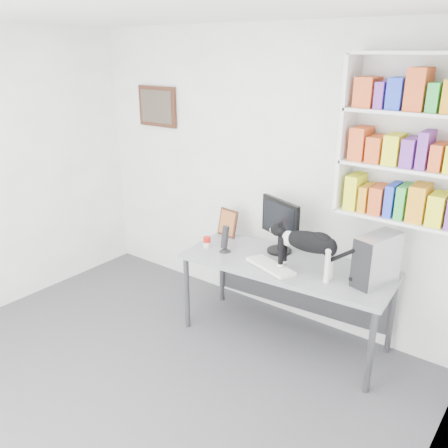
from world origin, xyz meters
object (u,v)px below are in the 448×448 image
object	(u,v)px
monitor	(280,226)
speaker	(225,239)
keyboard	(271,266)
cat	(308,253)
desk	(284,302)
pc_tower	(377,259)
bookshelf	(412,141)
soup_can	(207,242)
leaning_print	(228,222)

from	to	relation	value
monitor	speaker	distance (m)	0.51
keyboard	cat	size ratio (longest dim) A/B	0.71
desk	monitor	world-z (taller)	monitor
cat	desk	bearing A→B (deg)	151.82
pc_tower	cat	bearing A→B (deg)	-141.91
pc_tower	bookshelf	bearing A→B (deg)	80.01
keyboard	soup_can	bearing A→B (deg)	-163.65
bookshelf	leaning_print	xyz separation A→B (m)	(-1.61, -0.08, -0.96)
desk	speaker	xyz separation A→B (m)	(-0.57, -0.12, 0.50)
soup_can	leaning_print	bearing A→B (deg)	94.41
keyboard	speaker	distance (m)	0.52
soup_can	cat	xyz separation A→B (m)	(1.01, 0.04, 0.15)
leaning_print	monitor	bearing A→B (deg)	3.53
keyboard	pc_tower	distance (m)	0.85
bookshelf	leaning_print	bearing A→B (deg)	-177.12
keyboard	pc_tower	bearing A→B (deg)	37.03
speaker	cat	bearing A→B (deg)	12.96
keyboard	cat	world-z (taller)	cat
bookshelf	cat	bearing A→B (deg)	-144.99
monitor	keyboard	world-z (taller)	monitor
monitor	soup_can	distance (m)	0.69
bookshelf	desk	xyz separation A→B (m)	(-0.82, -0.30, -1.47)
bookshelf	leaning_print	size ratio (longest dim) A/B	4.52
bookshelf	soup_can	size ratio (longest dim) A/B	12.12
keyboard	leaning_print	size ratio (longest dim) A/B	1.66
monitor	leaning_print	size ratio (longest dim) A/B	1.83
pc_tower	leaning_print	world-z (taller)	pc_tower
cat	leaning_print	bearing A→B (deg)	157.32
pc_tower	speaker	size ratio (longest dim) A/B	1.58
pc_tower	soup_can	bearing A→B (deg)	-155.86
speaker	bookshelf	bearing A→B (deg)	28.63
desk	monitor	size ratio (longest dim) A/B	3.60
monitor	leaning_print	xyz separation A→B (m)	(-0.61, 0.04, -0.11)
pc_tower	cat	distance (m)	0.53
speaker	pc_tower	bearing A→B (deg)	21.68
soup_can	pc_tower	bearing A→B (deg)	9.35
desk	monitor	distance (m)	0.68
leaning_print	cat	size ratio (longest dim) A/B	0.43
speaker	cat	xyz separation A→B (m)	(0.81, 0.02, 0.07)
desk	keyboard	world-z (taller)	keyboard
pc_tower	keyboard	bearing A→B (deg)	-146.40
keyboard	monitor	bearing A→B (deg)	127.45
keyboard	speaker	size ratio (longest dim) A/B	1.80
soup_can	cat	distance (m)	1.02
pc_tower	cat	xyz separation A→B (m)	(-0.49, -0.21, -0.00)
speaker	soup_can	world-z (taller)	speaker
desk	soup_can	distance (m)	0.89
desk	keyboard	size ratio (longest dim) A/B	3.97
monitor	keyboard	distance (m)	0.43
desk	monitor	xyz separation A→B (m)	(-0.18, 0.18, 0.63)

